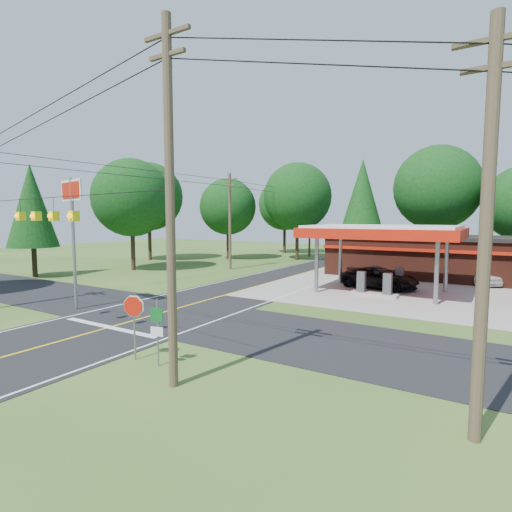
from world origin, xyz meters
The scene contains 17 objects.
ground centered at (0.00, 0.00, 0.00)m, with size 120.00×120.00×0.00m, color #32581F.
main_highway centered at (0.00, 0.00, 0.01)m, with size 8.00×120.00×0.02m, color black.
cross_road centered at (0.00, 0.00, 0.01)m, with size 70.00×7.00×0.02m, color black.
lane_center_yellow centered at (0.00, 0.00, 0.03)m, with size 0.15×110.00×0.00m, color yellow.
gas_canopy centered at (9.00, 13.00, 4.27)m, with size 10.60×7.40×4.88m.
convenience_store centered at (10.00, 22.98, 1.92)m, with size 16.40×7.55×3.80m.
utility_pole_near_right centered at (7.50, -7.00, 5.96)m, with size 1.80×0.30×11.50m.
utility_pole_far_left centered at (-8.00, 18.00, 5.20)m, with size 1.80×0.30×10.00m.
utility_pole_right_b centered at (16.00, -5.50, 5.20)m, with size 1.80×0.30×10.00m.
utility_pole_north centered at (-6.50, 35.00, 4.75)m, with size 0.30×0.30×9.50m.
overhead_beacons centered at (-1.00, -6.00, 6.21)m, with size 17.04×2.04×1.03m.
treeline_backdrop centered at (0.82, 24.01, 7.49)m, with size 70.27×51.59×13.30m.
suv_car centered at (8.50, 14.50, 0.80)m, with size 5.74×5.74×1.60m, color black.
sedan_car centered at (14.90, 20.75, 0.77)m, with size 4.52×4.52×1.54m, color white.
big_stop_sign centered at (-5.00, -2.01, 5.83)m, with size 2.81×0.74×7.71m.
octagonal_stop_sign centered at (4.57, -6.01, 1.88)m, with size 0.84×0.32×2.52m.
route_sign_post centered at (5.80, -6.02, 1.50)m, with size 0.51×0.14×2.50m.
Camera 1 is at (16.32, -16.21, 5.44)m, focal length 28.00 mm.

